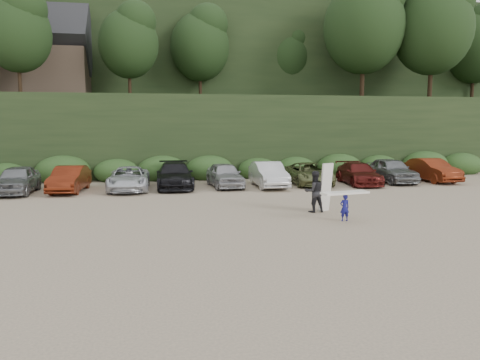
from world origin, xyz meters
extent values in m
plane|color=tan|center=(0.00, 0.00, 0.00)|extent=(120.00, 120.00, 0.00)
cube|color=black|center=(0.00, 22.00, 3.00)|extent=(80.00, 14.00, 6.00)
cube|color=black|center=(0.00, 40.00, 8.00)|extent=(90.00, 30.00, 16.00)
ellipsoid|color=black|center=(0.00, 22.00, 11.00)|extent=(66.00, 12.00, 10.00)
cube|color=#2B491E|center=(-0.55, 14.50, 0.60)|extent=(46.20, 2.00, 1.20)
cube|color=brown|center=(-12.00, 24.00, 8.00)|extent=(8.00, 6.00, 4.00)
imported|color=gray|center=(-10.38, 9.62, 0.79)|extent=(1.91, 4.66, 1.58)
imported|color=maroon|center=(-7.60, 9.77, 0.74)|extent=(1.94, 4.63, 1.49)
imported|color=silver|center=(-4.26, 9.74, 0.70)|extent=(2.40, 5.06, 1.40)
imported|color=black|center=(-1.54, 10.31, 0.78)|extent=(2.25, 5.38, 1.55)
imported|color=#A1A2A6|center=(1.54, 10.14, 0.76)|extent=(2.11, 4.57, 1.52)
imported|color=silver|center=(4.20, 9.67, 0.78)|extent=(1.68, 4.74, 1.56)
imported|color=#62693C|center=(7.04, 10.28, 0.70)|extent=(2.45, 5.11, 1.41)
imported|color=#5B1714|center=(10.28, 9.82, 0.70)|extent=(2.33, 4.95, 1.40)
imported|color=slate|center=(12.86, 10.39, 0.82)|extent=(1.97, 4.84, 1.64)
imported|color=maroon|center=(15.82, 10.39, 0.78)|extent=(1.94, 4.81, 1.56)
imported|color=navy|center=(4.76, -0.84, 0.55)|extent=(0.41, 0.28, 1.10)
cube|color=white|center=(4.76, -0.84, 1.16)|extent=(2.07, 0.92, 0.08)
imported|color=black|center=(4.19, 1.23, 0.93)|extent=(0.96, 0.78, 1.85)
cube|color=silver|center=(4.75, 1.27, 1.09)|extent=(0.69, 0.54, 2.18)
camera|label=1|loc=(-2.82, -18.37, 3.94)|focal=35.00mm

